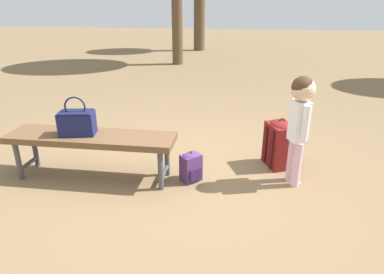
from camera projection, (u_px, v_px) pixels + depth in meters
ground_plane at (185, 176)px, 3.32m from camera, size 40.00×40.00×0.00m
park_bench at (91, 140)px, 3.16m from camera, size 1.61×0.43×0.45m
handbag at (77, 122)px, 3.10m from camera, size 0.35×0.24×0.37m
child_standing at (300, 114)px, 2.94m from camera, size 0.21×0.27×1.03m
backpack_large at (280, 142)px, 3.44m from camera, size 0.34×0.38×0.53m
backpack_small at (191, 166)px, 3.18m from camera, size 0.22×0.23×0.31m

